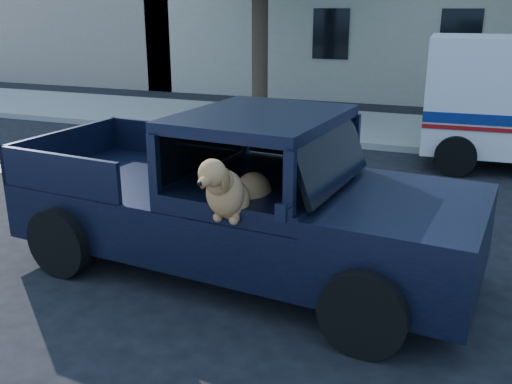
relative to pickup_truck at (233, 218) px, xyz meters
The scene contains 4 objects.
ground 1.23m from the pickup_truck, 30.80° to the right, with size 120.00×120.00×0.00m, color black.
far_sidewalk 8.73m from the pickup_truck, 84.10° to the left, with size 60.00×4.00×0.15m, color gray.
lane_stripes 4.13m from the pickup_truck, 44.71° to the left, with size 21.60×0.14×0.01m, color silver, non-canonical shape.
pickup_truck is the anchor object (origin of this frame).
Camera 1 is at (1.67, -5.34, 3.09)m, focal length 40.00 mm.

